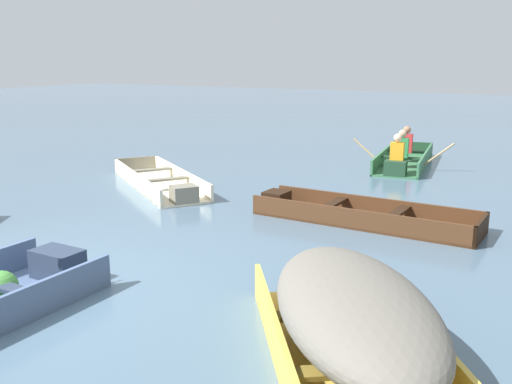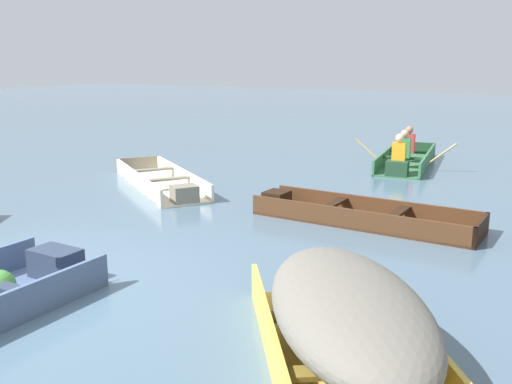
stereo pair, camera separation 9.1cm
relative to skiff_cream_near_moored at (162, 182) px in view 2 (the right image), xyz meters
name	(u,v)px [view 2 (the right image)]	position (x,y,z in m)	size (l,w,h in m)	color
ground_plane	(30,289)	(2.07, -4.63, -0.11)	(80.00, 80.00, 0.00)	slate
skiff_cream_near_moored	(162,182)	(0.00, 0.00, 0.00)	(3.41, 2.70, 0.32)	beige
skiff_dark_varnish_mid_moored	(356,215)	(4.13, -0.29, -0.01)	(3.45, 0.95, 0.31)	#4C2D19
skiff_yellow_outer_moored	(347,316)	(5.66, -4.37, 0.35)	(2.84, 3.20, 0.82)	#E5BC47
rowboat_green_with_crew	(405,158)	(3.40, 4.61, 0.10)	(2.23, 3.37, 0.91)	#387047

